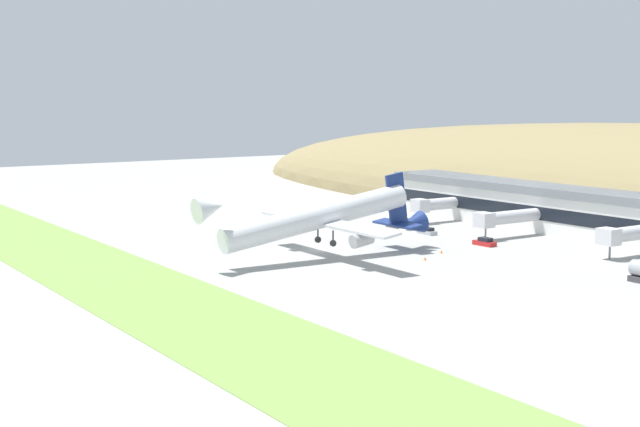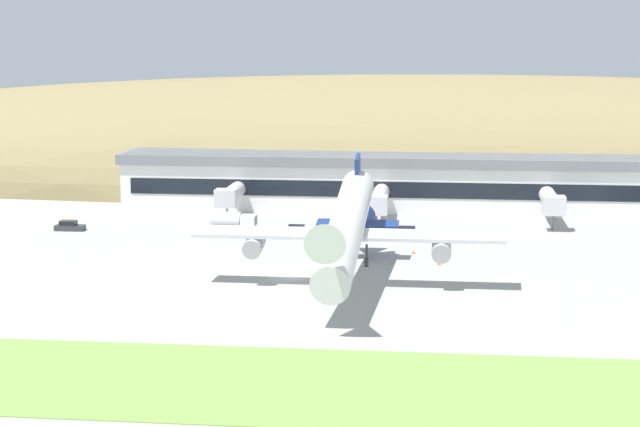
# 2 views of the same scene
# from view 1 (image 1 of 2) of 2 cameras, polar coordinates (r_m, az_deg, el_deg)

# --- Properties ---
(ground_plane) EXTENTS (454.58, 454.58, 0.00)m
(ground_plane) POSITION_cam_1_polar(r_m,az_deg,el_deg) (161.59, -0.14, -2.37)
(ground_plane) COLOR #9E9E99
(grass_strip_foreground) EXTENTS (409.12, 20.83, 0.08)m
(grass_strip_foreground) POSITION_cam_1_polar(r_m,az_deg,el_deg) (143.54, -13.58, -3.83)
(grass_strip_foreground) COLOR #759947
(grass_strip_foreground) RESTS_ON ground_plane
(terminal_building) EXTENTS (92.33, 15.49, 9.54)m
(terminal_building) POSITION_cam_1_polar(r_m,az_deg,el_deg) (189.88, 15.36, 0.49)
(terminal_building) COLOR white
(terminal_building) RESTS_ON ground_plane
(jetway_0) EXTENTS (3.38, 11.60, 5.43)m
(jetway_0) POSITION_cam_1_polar(r_m,az_deg,el_deg) (197.98, 7.21, 0.57)
(jetway_0) COLOR silver
(jetway_0) RESTS_ON ground_plane
(jetway_1) EXTENTS (3.38, 15.98, 5.43)m
(jetway_1) POSITION_cam_1_polar(r_m,az_deg,el_deg) (179.00, 11.75, -0.27)
(jetway_1) COLOR silver
(jetway_1) RESTS_ON ground_plane
(jetway_2) EXTENTS (3.38, 13.03, 5.43)m
(jetway_2) POSITION_cam_1_polar(r_m,az_deg,el_deg) (162.85, 18.91, -1.28)
(jetway_2) COLOR silver
(jetway_2) RESTS_ON ground_plane
(cargo_airplane) EXTENTS (37.15, 46.57, 12.29)m
(cargo_airplane) POSITION_cam_1_polar(r_m,az_deg,el_deg) (152.19, 0.11, -0.29)
(cargo_airplane) COLOR silver
(service_car_0) EXTENTS (4.41, 1.86, 1.43)m
(service_car_0) POSITION_cam_1_polar(r_m,az_deg,el_deg) (181.45, 6.88, -1.14)
(service_car_0) COLOR #999EA3
(service_car_0) RESTS_ON ground_plane
(service_car_1) EXTENTS (4.65, 2.04, 1.55)m
(service_car_1) POSITION_cam_1_polar(r_m,az_deg,el_deg) (169.34, 10.49, -1.82)
(service_car_1) COLOR #B21E1E
(service_car_1) RESTS_ON ground_plane
(service_car_2) EXTENTS (4.52, 1.97, 1.54)m
(service_car_2) POSITION_cam_1_polar(r_m,az_deg,el_deg) (208.30, 0.43, 0.04)
(service_car_2) COLOR #333338
(service_car_2) RESTS_ON ground_plane
(fuel_truck) EXTENTS (7.01, 2.35, 3.12)m
(fuel_truck) POSITION_cam_1_polar(r_m,az_deg,el_deg) (189.00, 5.12, -0.49)
(fuel_truck) COLOR silver
(fuel_truck) RESTS_ON ground_plane
(traffic_cone_0) EXTENTS (0.52, 0.52, 0.58)m
(traffic_cone_0) POSITION_cam_1_polar(r_m,az_deg,el_deg) (160.11, 7.78, -2.43)
(traffic_cone_0) COLOR orange
(traffic_cone_0) RESTS_ON ground_plane
(traffic_cone_1) EXTENTS (0.52, 0.52, 0.58)m
(traffic_cone_1) POSITION_cam_1_polar(r_m,az_deg,el_deg) (153.03, 6.74, -2.88)
(traffic_cone_1) COLOR orange
(traffic_cone_1) RESTS_ON ground_plane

